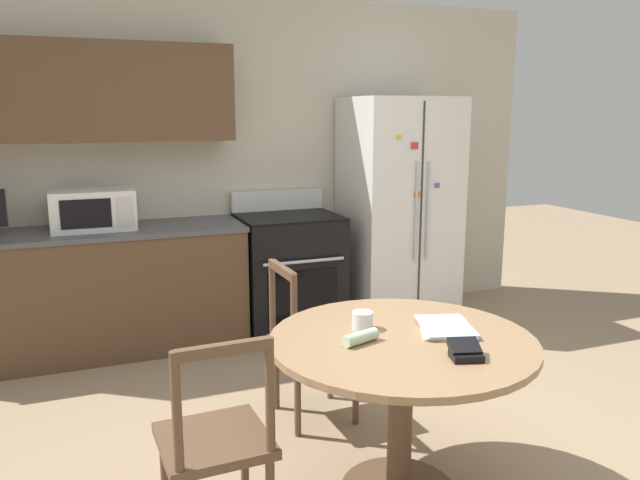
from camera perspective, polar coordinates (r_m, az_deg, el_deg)
name	(u,v)px	position (r m, az deg, el deg)	size (l,w,h in m)	color
back_wall	(202,147)	(4.95, -10.74, 8.38)	(5.20, 0.44, 2.60)	beige
kitchen_counter	(96,292)	(4.73, -19.82, -4.47)	(2.11, 0.64, 0.90)	brown
refrigerator	(398,210)	(5.17, 7.17, 2.71)	(0.83, 0.75, 1.82)	white
oven_range	(289,272)	(4.93, -2.84, -2.91)	(0.76, 0.68, 1.08)	black
microwave	(93,210)	(4.61, -20.03, 2.62)	(0.56, 0.36, 0.28)	white
dining_table	(401,370)	(2.81, 7.45, -11.75)	(1.16, 1.16, 0.75)	#997551
dining_chair_far	(310,344)	(3.52, -0.91, -9.53)	(0.43, 0.43, 0.90)	brown
dining_chair_left	(216,443)	(2.60, -9.49, -17.83)	(0.44, 0.44, 0.90)	brown
candle_glass	(362,321)	(2.83, 3.91, -7.44)	(0.10, 0.10, 0.08)	silver
folded_napkin	(360,338)	(2.66, 3.72, -8.89)	(0.18, 0.10, 0.05)	beige
wallet	(465,352)	(2.57, 13.13, -9.91)	(0.15, 0.15, 0.07)	black
mail_stack	(446,327)	(2.87, 11.41, -7.84)	(0.33, 0.37, 0.02)	white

